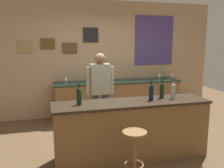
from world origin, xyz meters
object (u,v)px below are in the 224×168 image
(bar_stool, at_px, (134,148))
(coffee_mug, at_px, (90,81))
(wine_glass_c, at_px, (112,76))
(wine_glass_e, at_px, (172,74))
(wine_bottle_a, at_px, (79,95))
(wine_glass_a, at_px, (66,79))
(wine_bottle_b, at_px, (151,92))
(wine_glass_d, at_px, (160,75))
(wine_bottle_c, at_px, (162,90))
(wine_glass_b, at_px, (100,77))
(wine_bottle_d, at_px, (173,90))
(bartender, at_px, (100,90))

(bar_stool, bearing_deg, coffee_mug, 92.94)
(wine_glass_c, bearing_deg, wine_glass_e, -0.81)
(wine_glass_c, distance_m, coffee_mug, 0.56)
(wine_bottle_a, distance_m, wine_glass_a, 1.96)
(wine_bottle_b, xyz_separation_m, wine_glass_a, (-1.15, 1.99, -0.05))
(wine_glass_a, relative_size, wine_glass_d, 1.00)
(wine_bottle_c, bearing_deg, bar_stool, -136.00)
(wine_bottle_c, height_order, wine_glass_d, wine_bottle_c)
(wine_bottle_a, relative_size, wine_glass_b, 1.97)
(wine_bottle_d, bearing_deg, wine_glass_a, 127.81)
(wine_glass_c, relative_size, wine_glass_e, 1.00)
(wine_glass_c, bearing_deg, coffee_mug, -171.32)
(wine_bottle_c, relative_size, wine_glass_d, 1.97)
(bartender, bearing_deg, wine_bottle_d, -43.26)
(bartender, height_order, wine_glass_d, bartender)
(bartender, bearing_deg, wine_glass_d, 31.48)
(wine_glass_b, relative_size, coffee_mug, 1.24)
(wine_bottle_b, xyz_separation_m, wine_glass_d, (1.13, 2.00, -0.05))
(wine_bottle_d, bearing_deg, bar_stool, -145.46)
(wine_glass_a, relative_size, coffee_mug, 1.24)
(wine_bottle_b, xyz_separation_m, wine_bottle_d, (0.39, 0.01, 0.00))
(wine_glass_a, height_order, wine_glass_e, same)
(wine_bottle_d, height_order, wine_glass_e, wine_bottle_d)
(bar_stool, height_order, wine_glass_d, wine_glass_d)
(wine_bottle_a, distance_m, wine_glass_d, 2.98)
(wine_bottle_a, distance_m, wine_glass_e, 3.30)
(bartender, bearing_deg, coffee_mug, 90.96)
(wine_glass_b, bearing_deg, wine_bottle_c, -71.72)
(wine_glass_a, xyz_separation_m, wine_glass_e, (2.65, 0.06, 0.00))
(wine_glass_b, bearing_deg, wine_glass_c, 15.44)
(wine_bottle_d, relative_size, wine_glass_a, 1.97)
(wine_bottle_d, bearing_deg, wine_bottle_b, -178.83)
(wine_glass_d, bearing_deg, wine_bottle_a, -138.83)
(wine_bottle_d, distance_m, wine_glass_d, 2.13)
(bartender, relative_size, wine_bottle_c, 5.29)
(wine_bottle_c, distance_m, wine_bottle_d, 0.18)
(wine_glass_d, bearing_deg, wine_bottle_c, -115.27)
(bartender, xyz_separation_m, wine_glass_d, (1.73, 1.06, 0.07))
(wine_bottle_a, height_order, wine_glass_e, wine_bottle_a)
(bartender, relative_size, wine_glass_e, 10.45)
(wine_bottle_c, bearing_deg, wine_glass_d, 64.73)
(wine_glass_b, bearing_deg, wine_glass_a, 179.37)
(wine_bottle_a, bearing_deg, wine_bottle_b, -1.91)
(wine_bottle_d, height_order, coffee_mug, wine_bottle_d)
(wine_bottle_d, relative_size, wine_glass_d, 1.97)
(wine_glass_c, bearing_deg, wine_glass_b, -164.56)
(bar_stool, distance_m, wine_glass_e, 3.35)
(wine_bottle_a, bearing_deg, wine_glass_c, 62.88)
(wine_glass_b, bearing_deg, wine_glass_d, 0.62)
(bar_stool, height_order, wine_glass_e, wine_glass_e)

